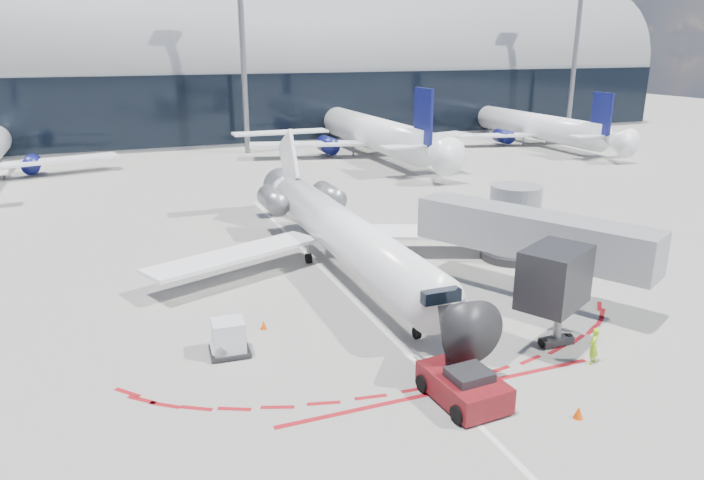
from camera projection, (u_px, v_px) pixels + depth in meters
name	position (u px, v px, depth m)	size (l,w,h in m)	color
ground	(344.00, 290.00, 35.26)	(260.00, 260.00, 0.00)	slate
apron_centerline	(332.00, 278.00, 37.03)	(0.25, 40.00, 0.01)	silver
apron_stop_bar	(444.00, 391.00, 25.03)	(14.00, 0.25, 0.01)	maroon
terminal_building	(185.00, 78.00, 90.47)	(150.00, 24.15, 24.00)	gray
jet_bridge	(526.00, 235.00, 35.07)	(10.03, 15.20, 4.90)	gray
light_mast_centre	(243.00, 50.00, 75.92)	(0.70, 0.70, 25.00)	slate
light_mast_east	(576.00, 49.00, 93.25)	(0.70, 0.70, 25.00)	slate
regional_jet	(339.00, 229.00, 38.20)	(23.65, 29.17, 7.31)	white
pushback_tug	(464.00, 386.00, 24.19)	(2.62, 5.69, 1.46)	#570C15
ramp_worker	(594.00, 346.00, 26.96)	(0.61, 0.40, 1.67)	#9CE518
uld_container	(229.00, 338.00, 27.74)	(1.82, 1.58, 1.63)	black
safety_cone_left	(264.00, 325.00, 30.40)	(0.32, 0.32, 0.45)	#E44804
safety_cone_right	(579.00, 412.00, 23.14)	(0.36, 0.36, 0.50)	#E44804
bg_airliner_2	(367.00, 108.00, 77.35)	(34.81, 36.85, 11.26)	white
bg_airliner_3	(534.00, 108.00, 85.85)	(30.17, 31.94, 9.76)	white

